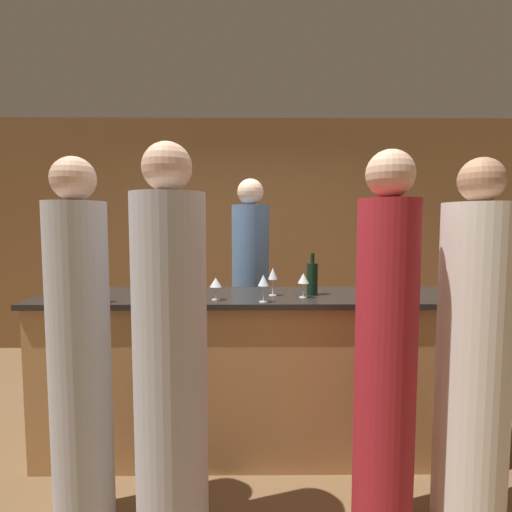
% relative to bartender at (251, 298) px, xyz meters
% --- Properties ---
extents(ground_plane, '(14.00, 14.00, 0.00)m').
position_rel_bartender_xyz_m(ground_plane, '(0.07, -0.75, -0.91)').
color(ground_plane, brown).
extents(back_wall, '(8.00, 0.06, 2.80)m').
position_rel_bartender_xyz_m(back_wall, '(0.07, 1.52, 0.49)').
color(back_wall, brown).
rests_on(back_wall, ground_plane).
extents(bar_counter, '(2.92, 0.66, 1.07)m').
position_rel_bartender_xyz_m(bar_counter, '(0.07, -0.75, -0.37)').
color(bar_counter, '#B27F4C').
rests_on(bar_counter, ground_plane).
extents(bartender, '(0.32, 0.32, 1.92)m').
position_rel_bartender_xyz_m(bartender, '(0.00, 0.00, 0.00)').
color(bartender, '#4C6B93').
rests_on(bartender, ground_plane).
extents(guest_0, '(0.29, 0.29, 1.89)m').
position_rel_bartender_xyz_m(guest_0, '(0.66, -1.49, -0.00)').
color(guest_0, maroon).
rests_on(guest_0, ground_plane).
extents(guest_1, '(0.34, 0.34, 1.85)m').
position_rel_bartender_xyz_m(guest_1, '(1.10, -1.48, -0.04)').
color(guest_1, silver).
rests_on(guest_1, ground_plane).
extents(guest_2, '(0.30, 0.30, 1.86)m').
position_rel_bartender_xyz_m(guest_2, '(-0.84, -1.44, -0.02)').
color(guest_2, '#B2B2B7').
rests_on(guest_2, ground_plane).
extents(guest_3, '(0.34, 0.34, 1.91)m').
position_rel_bartender_xyz_m(guest_3, '(-0.37, -1.56, -0.01)').
color(guest_3, '#B2B2B7').
rests_on(guest_3, ground_plane).
extents(wine_bottle_0, '(0.08, 0.08, 0.29)m').
position_rel_bartender_xyz_m(wine_bottle_0, '(0.92, -0.87, 0.28)').
color(wine_bottle_0, black).
rests_on(wine_bottle_0, bar_counter).
extents(wine_bottle_1, '(0.07, 0.07, 0.28)m').
position_rel_bartender_xyz_m(wine_bottle_1, '(0.41, -0.76, 0.27)').
color(wine_bottle_1, black).
rests_on(wine_bottle_1, bar_counter).
extents(wine_bottle_2, '(0.08, 0.08, 0.31)m').
position_rel_bartender_xyz_m(wine_bottle_2, '(-0.57, -0.91, 0.28)').
color(wine_bottle_2, '#19381E').
rests_on(wine_bottle_2, bar_counter).
extents(wine_glass_0, '(0.07, 0.07, 0.14)m').
position_rel_bartender_xyz_m(wine_glass_0, '(-0.88, -1.00, 0.27)').
color(wine_glass_0, silver).
rests_on(wine_glass_0, bar_counter).
extents(wine_glass_1, '(0.06, 0.06, 0.18)m').
position_rel_bartender_xyz_m(wine_glass_1, '(0.15, -0.79, 0.30)').
color(wine_glass_1, silver).
rests_on(wine_glass_1, bar_counter).
extents(wine_glass_2, '(0.07, 0.07, 0.14)m').
position_rel_bartender_xyz_m(wine_glass_2, '(-0.21, -0.94, 0.27)').
color(wine_glass_2, silver).
rests_on(wine_glass_2, bar_counter).
extents(wine_glass_3, '(0.07, 0.07, 0.17)m').
position_rel_bartender_xyz_m(wine_glass_3, '(0.08, -1.01, 0.29)').
color(wine_glass_3, silver).
rests_on(wine_glass_3, bar_counter).
extents(wine_glass_4, '(0.07, 0.07, 0.16)m').
position_rel_bartender_xyz_m(wine_glass_4, '(0.34, -0.87, 0.28)').
color(wine_glass_4, silver).
rests_on(wine_glass_4, bar_counter).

